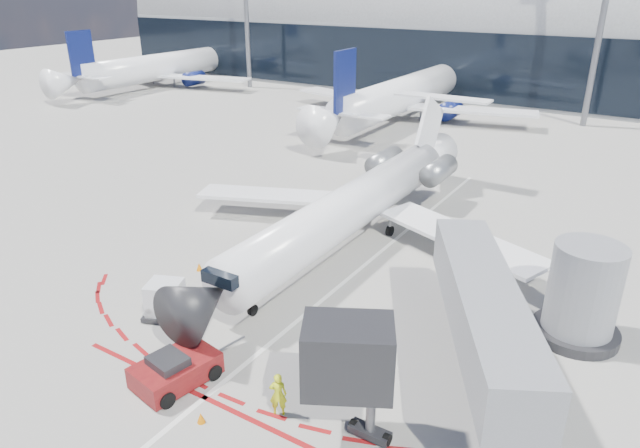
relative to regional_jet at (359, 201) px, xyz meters
The scene contains 15 objects.
ground 6.71m from the regional_jet, 68.78° to the right, with size 260.00×260.00×0.00m, color gray.
apron_centerline 5.09m from the regional_jet, 59.29° to the right, with size 0.25×40.00×0.01m, color silver.
apron_stop_bar 17.61m from the regional_jet, 82.61° to the right, with size 14.00×0.25×0.01m, color maroon.
terminal_building 59.54m from the regional_jet, 87.83° to the left, with size 150.00×24.15×24.00m.
jet_bridge 14.91m from the regional_jet, 36.14° to the right, with size 10.03×15.20×4.90m.
light_mast_west 60.91m from the regional_jet, 135.36° to the left, with size 0.70×0.70×25.00m, color slate.
light_mast_centre 43.97m from the regional_jet, 80.27° to the left, with size 0.70×0.70×25.00m, color slate.
regional_jet is the anchor object (origin of this frame).
pushback_tug 17.26m from the regional_jet, 88.21° to the right, with size 2.85×5.61×1.43m.
ramp_worker 17.33m from the regional_jet, 71.91° to the right, with size 0.69×0.45×1.90m, color #C6D516.
uld_container 14.23m from the regional_jet, 104.82° to the right, with size 2.58×2.41×1.94m.
safety_cone_left 10.97m from the regional_jet, 122.24° to the right, with size 0.35×0.35×0.48m, color orange.
safety_cone_right 18.81m from the regional_jet, 80.44° to the right, with size 0.32×0.32×0.45m, color orange.
bg_airliner_0 66.82m from the regional_jet, 146.32° to the left, with size 36.73×38.89×11.88m, color white, non-canonical shape.
bg_airliner_1 37.72m from the regional_jet, 109.23° to the left, with size 37.06×39.24×11.99m, color white, non-canonical shape.
Camera 1 is at (13.93, -24.83, 15.76)m, focal length 32.00 mm.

